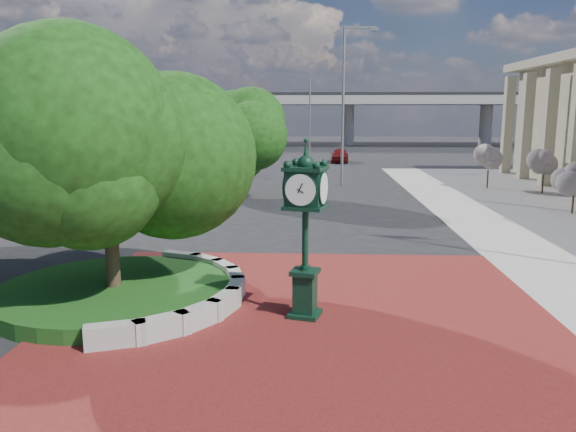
# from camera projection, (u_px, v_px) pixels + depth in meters

# --- Properties ---
(ground) EXTENTS (200.00, 200.00, 0.00)m
(ground) POSITION_uv_depth(u_px,v_px,m) (305.00, 303.00, 14.53)
(ground) COLOR black
(ground) RESTS_ON ground
(plaza) EXTENTS (12.00, 12.00, 0.04)m
(plaza) POSITION_uv_depth(u_px,v_px,m) (304.00, 316.00, 13.54)
(plaza) COLOR maroon
(plaza) RESTS_ON ground
(planter_wall) EXTENTS (2.96, 6.77, 0.54)m
(planter_wall) POSITION_uv_depth(u_px,v_px,m) (201.00, 291.00, 14.61)
(planter_wall) COLOR #9E9B93
(planter_wall) RESTS_ON ground
(grass_bed) EXTENTS (6.10, 6.10, 0.40)m
(grass_bed) POSITION_uv_depth(u_px,v_px,m) (115.00, 293.00, 14.73)
(grass_bed) COLOR #134215
(grass_bed) RESTS_ON ground
(overpass) EXTENTS (90.00, 12.00, 7.50)m
(overpass) POSITION_uv_depth(u_px,v_px,m) (313.00, 100.00, 82.08)
(overpass) COLOR #9E9B93
(overpass) RESTS_ON ground
(tree_planter) EXTENTS (5.20, 5.20, 6.33)m
(tree_planter) POSITION_uv_depth(u_px,v_px,m) (107.00, 158.00, 14.08)
(tree_planter) COLOR #38281C
(tree_planter) RESTS_ON ground
(tree_street) EXTENTS (4.40, 4.40, 5.45)m
(tree_street) POSITION_uv_depth(u_px,v_px,m) (241.00, 141.00, 31.80)
(tree_street) COLOR #38281C
(tree_street) RESTS_ON ground
(post_clock) EXTENTS (1.04, 1.04, 4.22)m
(post_clock) POSITION_uv_depth(u_px,v_px,m) (305.00, 223.00, 13.09)
(post_clock) COLOR black
(post_clock) RESTS_ON ground
(parked_car) EXTENTS (1.93, 4.15, 1.38)m
(parked_car) POSITION_uv_depth(u_px,v_px,m) (340.00, 155.00, 54.83)
(parked_car) COLOR #5D0D0D
(parked_car) RESTS_ON ground
(street_lamp_near) EXTENTS (2.29, 0.34, 10.22)m
(street_lamp_near) POSITION_uv_depth(u_px,v_px,m) (347.00, 94.00, 36.45)
(street_lamp_near) COLOR slate
(street_lamp_near) RESTS_ON ground
(street_lamp_far) EXTENTS (1.79, 0.23, 7.99)m
(street_lamp_far) POSITION_uv_depth(u_px,v_px,m) (312.00, 114.00, 53.74)
(street_lamp_far) COLOR slate
(street_lamp_far) RESTS_ON ground
(shrub_near) EXTENTS (1.20, 1.20, 2.20)m
(shrub_near) POSITION_uv_depth(u_px,v_px,m) (575.00, 182.00, 26.82)
(shrub_near) COLOR #38281C
(shrub_near) RESTS_ON ground
(shrub_mid) EXTENTS (1.20, 1.20, 2.20)m
(shrub_mid) POSITION_uv_depth(u_px,v_px,m) (544.00, 168.00, 33.51)
(shrub_mid) COLOR #38281C
(shrub_mid) RESTS_ON ground
(shrub_far) EXTENTS (1.20, 1.20, 2.20)m
(shrub_far) POSITION_uv_depth(u_px,v_px,m) (489.00, 164.00, 35.94)
(shrub_far) COLOR #38281C
(shrub_far) RESTS_ON ground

